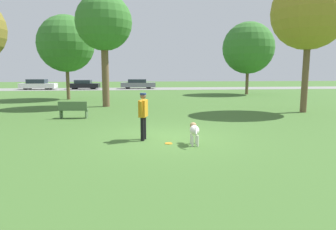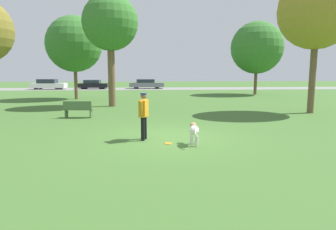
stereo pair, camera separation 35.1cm
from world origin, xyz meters
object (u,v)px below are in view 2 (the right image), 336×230
object	(u,v)px
person	(144,112)
park_bench	(78,109)
tree_near_right	(317,11)
tree_far_right	(257,48)
dog	(194,131)
parked_car_black	(93,84)
tree_mid_center	(110,23)
tree_far_left	(74,44)
frisbee	(168,143)
parked_car_grey	(146,84)
parked_car_white	(48,84)

from	to	relation	value
person	park_bench	world-z (taller)	person
tree_near_right	tree_far_right	bearing A→B (deg)	82.45
person	tree_far_right	size ratio (longest dim) A/B	0.22
person	dog	bearing A→B (deg)	-102.50
parked_car_black	dog	bearing A→B (deg)	-72.23
tree_far_right	tree_mid_center	size ratio (longest dim) A/B	1.00
tree_mid_center	tree_far_left	size ratio (longest dim) A/B	1.06
frisbee	parked_car_grey	size ratio (longest dim) A/B	0.05
dog	park_bench	bearing A→B (deg)	43.66
tree_mid_center	parked_car_grey	xyz separation A→B (m)	(2.27, 20.64, -4.69)
tree_far_right	parked_car_grey	bearing A→B (deg)	134.02
tree_far_right	tree_mid_center	distance (m)	16.17
parked_car_grey	park_bench	bearing A→B (deg)	-96.71
parked_car_black	parked_car_grey	world-z (taller)	parked_car_grey
frisbee	park_bench	bearing A→B (deg)	125.50
person	tree_near_right	distance (m)	11.88
frisbee	parked_car_grey	world-z (taller)	parked_car_grey
parked_car_white	frisbee	bearing A→B (deg)	-64.09
frisbee	park_bench	distance (m)	7.04
tree_mid_center	tree_near_right	bearing A→B (deg)	-19.67
tree_far_left	park_bench	size ratio (longest dim) A/B	4.76
person	parked_car_white	distance (m)	32.65
tree_near_right	parked_car_grey	xyz separation A→B (m)	(-9.11, 24.70, -4.83)
tree_near_right	parked_car_black	bearing A→B (deg)	123.50
tree_mid_center	frisbee	bearing A→B (deg)	-74.49
tree_far_right	tree_mid_center	xyz separation A→B (m)	(-13.16, -9.37, 0.73)
tree_far_left	parked_car_black	distance (m)	15.38
tree_far_left	person	bearing A→B (deg)	-69.66
tree_far_left	park_bench	distance (m)	11.52
tree_near_right	park_bench	bearing A→B (deg)	-175.85
dog	frisbee	distance (m)	0.93
tree_near_right	tree_far_left	size ratio (longest dim) A/B	1.11
frisbee	tree_far_right	xyz separation A→B (m)	(10.19, 20.06, 4.60)
person	dog	xyz separation A→B (m)	(1.57, -0.82, -0.48)
tree_near_right	tree_far_left	world-z (taller)	tree_near_right
tree_far_right	tree_near_right	bearing A→B (deg)	-97.55
person	tree_far_right	xyz separation A→B (m)	(10.97, 19.43, 3.66)
tree_far_left	park_bench	world-z (taller)	tree_far_left
frisbee	parked_car_black	world-z (taller)	parked_car_black
tree_far_left	dog	bearing A→B (deg)	-65.87
dog	parked_car_white	size ratio (longest dim) A/B	0.21
person	park_bench	xyz separation A→B (m)	(-3.30, 5.09, -0.49)
tree_far_left	tree_near_right	bearing A→B (deg)	-32.64
tree_far_left	parked_car_white	distance (m)	16.51
tree_near_right	park_bench	xyz separation A→B (m)	(-12.49, -0.91, -5.03)
tree_near_right	parked_car_grey	bearing A→B (deg)	110.24
frisbee	parked_car_black	bearing A→B (deg)	104.02
tree_mid_center	parked_car_black	world-z (taller)	tree_mid_center
parked_car_black	tree_far_right	bearing A→B (deg)	-28.99
frisbee	parked_car_white	distance (m)	33.54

